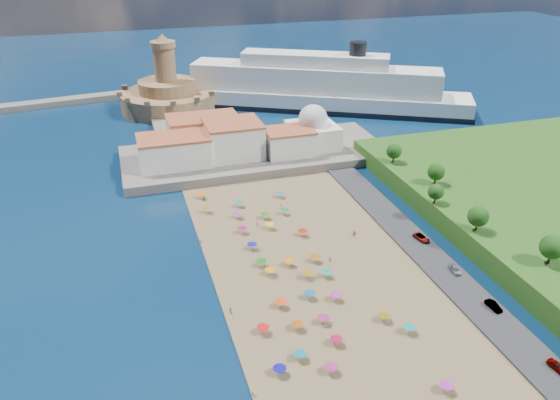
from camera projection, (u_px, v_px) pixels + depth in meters
name	position (u px, v px, depth m)	size (l,w,h in m)	color
ground	(296.00, 281.00, 123.69)	(700.00, 700.00, 0.00)	#071938
terrace	(256.00, 155.00, 187.93)	(90.00, 36.00, 3.00)	#59544C
jetty	(178.00, 129.00, 212.14)	(18.00, 70.00, 2.40)	#59544C
waterfront_buildings	(217.00, 141.00, 182.17)	(57.00, 29.00, 11.00)	silver
domed_building	(313.00, 130.00, 188.11)	(16.00, 16.00, 15.00)	silver
fortress	(168.00, 95.00, 235.27)	(40.00, 40.00, 32.40)	#A67C53
cruise_ship	(314.00, 89.00, 236.44)	(127.72, 80.59, 29.28)	black
beach_parasols	(311.00, 308.00, 111.56)	(31.47, 114.34, 2.20)	gray
beachgoers	(287.00, 284.00, 120.92)	(39.85, 103.35, 1.88)	tan
parked_cars	(470.00, 284.00, 120.50)	(2.96, 52.33, 1.43)	gray
hillside_trees	(513.00, 235.00, 122.91)	(13.56, 107.04, 6.89)	#382314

